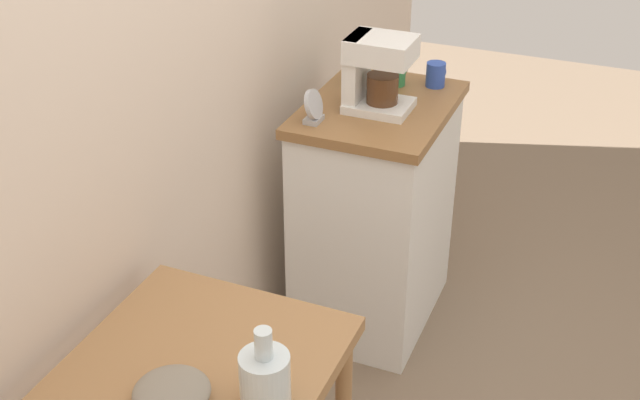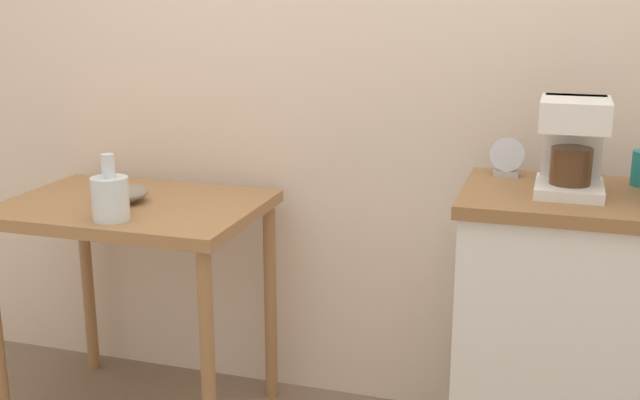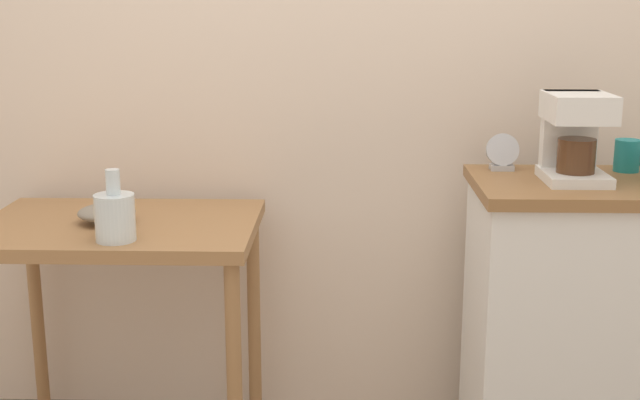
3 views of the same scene
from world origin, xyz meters
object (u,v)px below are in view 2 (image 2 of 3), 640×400
(glass_carafe_vase, at_px, (110,197))
(coffee_maker, at_px, (573,141))
(bowl_stoneware, at_px, (122,193))
(table_clock, at_px, (507,159))

(glass_carafe_vase, xyz_separation_m, coffee_maker, (1.31, 0.22, 0.20))
(bowl_stoneware, relative_size, table_clock, 1.49)
(coffee_maker, bearing_deg, glass_carafe_vase, -170.49)
(bowl_stoneware, xyz_separation_m, table_clock, (1.21, 0.18, 0.15))
(coffee_maker, xyz_separation_m, table_clock, (-0.18, 0.15, -0.09))
(bowl_stoneware, distance_m, coffee_maker, 1.41)
(coffee_maker, distance_m, table_clock, 0.25)
(glass_carafe_vase, relative_size, coffee_maker, 0.78)
(glass_carafe_vase, bearing_deg, coffee_maker, 9.51)
(glass_carafe_vase, relative_size, table_clock, 1.76)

